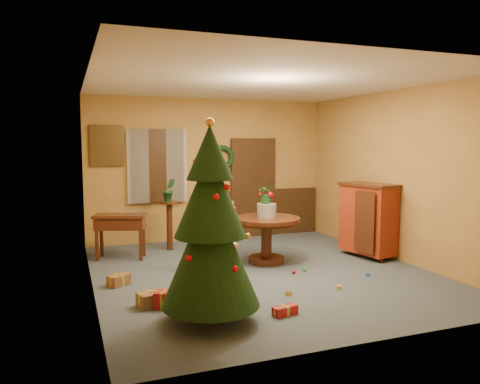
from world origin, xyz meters
name	(u,v)px	position (x,y,z in m)	size (l,w,h in m)	color
room_envelope	(220,186)	(0.21, 2.70, 1.12)	(5.50, 5.50, 5.50)	#363F4F
dining_table	(266,231)	(0.31, 0.51, 0.54)	(1.12, 1.12, 0.77)	black
urn	(267,210)	(0.31, 0.51, 0.88)	(0.32, 0.32, 0.23)	slate
centerpiece_plant	(267,193)	(0.31, 0.51, 1.18)	(0.32, 0.28, 0.35)	#1E4C23
chair_near	(217,238)	(-0.68, 0.12, 0.56)	(0.48, 0.48, 1.05)	#AA6D44
chair_far	(221,225)	(-0.17, 1.52, 0.51)	(0.48, 0.48, 0.94)	#AA6D44
guitar	(233,256)	(-0.58, -0.31, 0.38)	(0.33, 0.15, 0.77)	beige
plant_stand	(169,220)	(-1.01, 2.01, 0.57)	(0.36, 0.36, 0.92)	black
stand_plant	(169,190)	(-1.01, 2.01, 1.13)	(0.24, 0.19, 0.44)	#19471E
christmas_tree	(210,227)	(-1.32, -1.67, 1.08)	(1.10, 1.10, 2.27)	#382111
writing_desk	(120,225)	(-1.95, 1.65, 0.58)	(0.97, 0.69, 0.78)	black
sideboard	(368,218)	(2.15, 0.28, 0.70)	(0.74, 1.10, 1.30)	#5F160A
gift_a	(152,299)	(-1.86, -0.93, 0.09)	(0.38, 0.31, 0.18)	brown
gift_b	(163,299)	(-1.73, -1.02, 0.10)	(0.27, 0.27, 0.20)	maroon
gift_c	(119,280)	(-2.15, 0.07, 0.08)	(0.34, 0.32, 0.16)	brown
gift_d	(285,310)	(-0.45, -1.77, 0.05)	(0.32, 0.19, 0.11)	maroon
toy_a	(367,274)	(1.43, -0.74, 0.03)	(0.08, 0.05, 0.05)	#2960B2
toy_b	(305,270)	(0.65, -0.20, 0.03)	(0.06, 0.06, 0.06)	green
toy_c	(339,287)	(0.67, -1.15, 0.03)	(0.08, 0.05, 0.05)	gold
toy_d	(294,272)	(0.43, -0.27, 0.03)	(0.06, 0.06, 0.06)	#B80C15
toy_e	(289,294)	(-0.10, -1.16, 0.03)	(0.08, 0.05, 0.05)	orange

